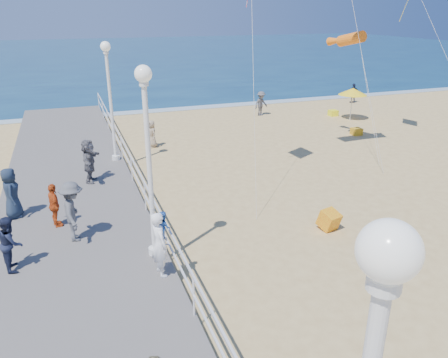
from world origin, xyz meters
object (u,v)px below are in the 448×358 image
object	(u,v)px
toddler_held	(163,227)
beach_walker_a	(261,104)
spectator_2	(73,212)
beach_umbrella	(353,91)
spectator_7	(11,243)
beach_chair_left	(333,113)
box_kite	(329,222)
beach_walker_b	(353,93)
lamp_post_far	(109,90)
spectator_4	(11,193)
spectator_5	(89,161)
beach_chair_right	(356,132)
spectator_3	(54,205)
woman_holding_toddler	(160,244)
lamp_post_mid	(148,145)
beach_walker_c	(152,134)

from	to	relation	value
toddler_held	beach_walker_a	world-z (taller)	toddler_held
spectator_2	beach_umbrella	world-z (taller)	spectator_2
toddler_held	spectator_7	world-z (taller)	toddler_held
beach_walker_a	beach_chair_left	distance (m)	5.11
box_kite	beach_walker_b	bearing A→B (deg)	37.46
beach_walker_b	lamp_post_far	bearing A→B (deg)	30.87
spectator_4	box_kite	xyz separation A→B (m)	(9.94, -3.82, -0.97)
spectator_5	beach_umbrella	size ratio (longest dim) A/B	0.83
toddler_held	beach_chair_right	distance (m)	17.86
beach_chair_right	beach_walker_b	bearing A→B (deg)	55.87
beach_walker_b	box_kite	xyz separation A→B (m)	(-13.70, -17.93, -0.46)
spectator_7	spectator_2	bearing A→B (deg)	-61.10
lamp_post_far	spectator_2	world-z (taller)	lamp_post_far
spectator_3	beach_chair_left	world-z (taller)	spectator_3
spectator_4	beach_chair_right	bearing A→B (deg)	-73.85
spectator_3	beach_walker_a	distance (m)	19.30
woman_holding_toddler	beach_umbrella	size ratio (longest dim) A/B	0.84
spectator_4	beach_chair_right	xyz separation A→B (m)	(18.12, 5.97, -1.07)
lamp_post_mid	beach_umbrella	size ratio (longest dim) A/B	2.49
spectator_4	box_kite	distance (m)	10.69
lamp_post_far	lamp_post_mid	bearing A→B (deg)	-90.00
woman_holding_toddler	beach_walker_c	distance (m)	13.00
beach_walker_a	spectator_4	bearing A→B (deg)	-159.10
lamp_post_mid	beach_chair_right	xyz separation A→B (m)	(14.15, 9.99, -3.46)
lamp_post_far	beach_walker_a	size ratio (longest dim) A/B	3.14
lamp_post_far	beach_umbrella	bearing A→B (deg)	15.06
spectator_5	beach_walker_a	size ratio (longest dim) A/B	1.05
spectator_7	beach_umbrella	distance (m)	23.53
spectator_2	spectator_3	world-z (taller)	spectator_2
woman_holding_toddler	toddler_held	xyz separation A→B (m)	(0.15, 0.15, 0.40)
spectator_3	beach_chair_right	distance (m)	18.29
lamp_post_far	spectator_4	bearing A→B (deg)	-128.56
toddler_held	spectator_7	bearing A→B (deg)	59.19
spectator_7	toddler_held	bearing A→B (deg)	-115.81
woman_holding_toddler	spectator_5	size ratio (longest dim) A/B	1.01
spectator_4	beach_walker_a	distance (m)	19.45
box_kite	beach_walker_a	bearing A→B (deg)	58.06
toddler_held	spectator_4	world-z (taller)	spectator_4
beach_walker_a	toddler_held	bearing A→B (deg)	-140.93
lamp_post_far	spectator_4	size ratio (longest dim) A/B	3.06
lamp_post_mid	toddler_held	xyz separation A→B (m)	(0.10, -0.93, -1.97)
lamp_post_far	spectator_4	xyz separation A→B (m)	(-3.97, -4.98, -2.39)
spectator_7	spectator_4	bearing A→B (deg)	-0.31
woman_holding_toddler	lamp_post_far	bearing A→B (deg)	-9.54
spectator_7	beach_walker_c	size ratio (longest dim) A/B	1.04
beach_walker_b	spectator_7	bearing A→B (deg)	42.83
spectator_3	box_kite	distance (m)	9.03
toddler_held	spectator_7	xyz separation A→B (m)	(-3.83, 1.51, -0.53)
spectator_5	box_kite	world-z (taller)	spectator_5
spectator_5	beach_walker_c	xyz separation A→B (m)	(3.55, 5.20, -0.56)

